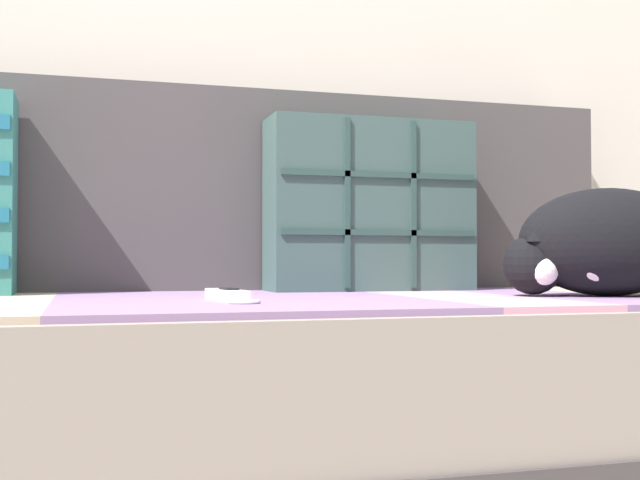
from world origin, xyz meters
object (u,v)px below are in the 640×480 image
object	(u,v)px
sleeping_cat	(601,245)
game_remote_near	(228,295)
throw_pillow_quilted	(370,206)
couch	(175,415)

from	to	relation	value
sleeping_cat	game_remote_near	xyz separation A→B (m)	(-0.68, 0.03, -0.08)
throw_pillow_quilted	game_remote_near	xyz separation A→B (m)	(-0.37, -0.35, -0.17)
sleeping_cat	game_remote_near	world-z (taller)	sleeping_cat
couch	sleeping_cat	distance (m)	0.82
couch	game_remote_near	distance (m)	0.25
couch	throw_pillow_quilted	xyz separation A→B (m)	(0.44, 0.23, 0.38)
throw_pillow_quilted	game_remote_near	bearing A→B (deg)	-136.56
sleeping_cat	couch	bearing A→B (deg)	168.76
game_remote_near	throw_pillow_quilted	bearing A→B (deg)	43.44
game_remote_near	sleeping_cat	bearing A→B (deg)	-2.30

